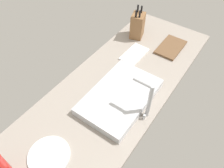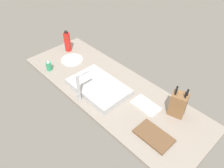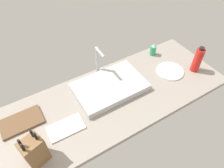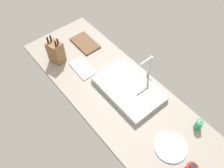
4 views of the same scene
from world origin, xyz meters
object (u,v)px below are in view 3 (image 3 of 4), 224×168
(cutting_board, at_px, (22,122))
(soap_bottle, at_px, (153,50))
(dinner_plate, at_px, (170,71))
(knife_block, at_px, (34,151))
(water_bottle, at_px, (198,60))
(sink_basin, at_px, (110,87))
(faucet, at_px, (98,60))
(dish_towel, at_px, (66,128))

(cutting_board, bearing_deg, soap_bottle, 5.59)
(soap_bottle, distance_m, dinner_plate, 0.26)
(knife_block, relative_size, water_bottle, 1.11)
(cutting_board, distance_m, dinner_plate, 1.20)
(dinner_plate, bearing_deg, knife_block, -171.89)
(sink_basin, relative_size, faucet, 2.02)
(faucet, xyz_separation_m, knife_block, (-0.65, -0.45, -0.05))
(water_bottle, distance_m, dish_towel, 1.15)
(cutting_board, xyz_separation_m, water_bottle, (1.38, -0.23, 0.10))
(faucet, xyz_separation_m, cutting_board, (-0.67, -0.14, -0.14))
(sink_basin, xyz_separation_m, knife_block, (-0.64, -0.26, 0.08))
(soap_bottle, xyz_separation_m, water_bottle, (0.17, -0.34, 0.06))
(knife_block, relative_size, cutting_board, 0.94)
(cutting_board, height_order, water_bottle, water_bottle)
(water_bottle, bearing_deg, soap_bottle, 116.11)
(cutting_board, relative_size, soap_bottle, 2.37)
(soap_bottle, height_order, dinner_plate, soap_bottle)
(soap_bottle, distance_m, dish_towel, 1.03)
(cutting_board, xyz_separation_m, soap_bottle, (1.21, 0.12, 0.04))
(knife_block, distance_m, dinner_plate, 1.19)
(dinner_plate, xyz_separation_m, dish_towel, (-0.96, -0.06, 0.00))
(soap_bottle, distance_m, water_bottle, 0.39)
(dish_towel, bearing_deg, faucet, 37.96)
(sink_basin, height_order, dinner_plate, sink_basin)
(faucet, relative_size, soap_bottle, 2.28)
(soap_bottle, height_order, water_bottle, water_bottle)
(cutting_board, bearing_deg, water_bottle, -9.29)
(faucet, bearing_deg, water_bottle, -27.43)
(sink_basin, distance_m, cutting_board, 0.66)
(faucet, bearing_deg, cutting_board, -167.94)
(dish_towel, bearing_deg, knife_block, -152.82)
(sink_basin, relative_size, soap_bottle, 4.60)
(soap_bottle, xyz_separation_m, dish_towel, (-0.98, -0.31, -0.04))
(sink_basin, distance_m, soap_bottle, 0.58)
(sink_basin, xyz_separation_m, dish_towel, (-0.42, -0.15, -0.02))
(knife_block, xyz_separation_m, water_bottle, (1.36, 0.08, 0.01))
(sink_basin, height_order, soap_bottle, soap_bottle)
(cutting_board, xyz_separation_m, dinner_plate, (1.19, -0.14, -0.00))
(cutting_board, relative_size, dish_towel, 1.17)
(dinner_plate, bearing_deg, soap_bottle, 85.78)
(sink_basin, bearing_deg, knife_block, -157.89)
(soap_bottle, bearing_deg, sink_basin, -163.44)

